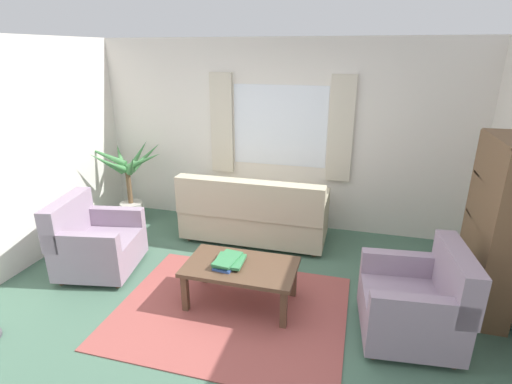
{
  "coord_description": "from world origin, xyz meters",
  "views": [
    {
      "loc": [
        1.09,
        -3.08,
        2.44
      ],
      "look_at": [
        0.07,
        0.7,
        1.02
      ],
      "focal_mm": 27.58,
      "sensor_mm": 36.0,
      "label": 1
    }
  ],
  "objects_px": {
    "armchair_left": "(94,242)",
    "coffee_table": "(241,270)",
    "couch": "(254,215)",
    "book_stack_on_table": "(229,261)",
    "armchair_right": "(418,303)",
    "bookshelf": "(488,236)",
    "potted_plant": "(128,182)"
  },
  "relations": [
    {
      "from": "book_stack_on_table",
      "to": "bookshelf",
      "type": "relative_size",
      "value": 0.21
    },
    {
      "from": "armchair_left",
      "to": "potted_plant",
      "type": "relative_size",
      "value": 0.78
    },
    {
      "from": "book_stack_on_table",
      "to": "armchair_left",
      "type": "bearing_deg",
      "value": 173.56
    },
    {
      "from": "potted_plant",
      "to": "bookshelf",
      "type": "xyz_separation_m",
      "value": [
        4.49,
        -0.94,
        0.15
      ]
    },
    {
      "from": "armchair_left",
      "to": "coffee_table",
      "type": "height_order",
      "value": "armchair_left"
    },
    {
      "from": "armchair_right",
      "to": "potted_plant",
      "type": "xyz_separation_m",
      "value": [
        -3.84,
        1.6,
        0.26
      ]
    },
    {
      "from": "book_stack_on_table",
      "to": "coffee_table",
      "type": "bearing_deg",
      "value": 6.39
    },
    {
      "from": "couch",
      "to": "armchair_left",
      "type": "bearing_deg",
      "value": 38.02
    },
    {
      "from": "couch",
      "to": "armchair_left",
      "type": "distance_m",
      "value": 1.99
    },
    {
      "from": "book_stack_on_table",
      "to": "potted_plant",
      "type": "distance_m",
      "value": 2.59
    },
    {
      "from": "couch",
      "to": "potted_plant",
      "type": "height_order",
      "value": "potted_plant"
    },
    {
      "from": "bookshelf",
      "to": "coffee_table",
      "type": "bearing_deg",
      "value": 104.51
    },
    {
      "from": "armchair_left",
      "to": "armchair_right",
      "type": "relative_size",
      "value": 1.06
    },
    {
      "from": "couch",
      "to": "bookshelf",
      "type": "relative_size",
      "value": 1.1
    },
    {
      "from": "coffee_table",
      "to": "potted_plant",
      "type": "relative_size",
      "value": 0.88
    },
    {
      "from": "coffee_table",
      "to": "potted_plant",
      "type": "xyz_separation_m",
      "value": [
        -2.2,
        1.53,
        0.24
      ]
    },
    {
      "from": "couch",
      "to": "armchair_right",
      "type": "bearing_deg",
      "value": 142.3
    },
    {
      "from": "armchair_right",
      "to": "bookshelf",
      "type": "bearing_deg",
      "value": 129.78
    },
    {
      "from": "armchair_left",
      "to": "bookshelf",
      "type": "distance_m",
      "value": 4.15
    },
    {
      "from": "armchair_right",
      "to": "coffee_table",
      "type": "relative_size",
      "value": 0.83
    },
    {
      "from": "armchair_left",
      "to": "armchair_right",
      "type": "distance_m",
      "value": 3.47
    },
    {
      "from": "armchair_left",
      "to": "potted_plant",
      "type": "height_order",
      "value": "potted_plant"
    },
    {
      "from": "bookshelf",
      "to": "potted_plant",
      "type": "bearing_deg",
      "value": 78.17
    },
    {
      "from": "couch",
      "to": "book_stack_on_table",
      "type": "distance_m",
      "value": 1.42
    },
    {
      "from": "armchair_right",
      "to": "coffee_table",
      "type": "height_order",
      "value": "armchair_right"
    },
    {
      "from": "couch",
      "to": "coffee_table",
      "type": "xyz_separation_m",
      "value": [
        0.25,
        -1.4,
        0.01
      ]
    },
    {
      "from": "armchair_left",
      "to": "coffee_table",
      "type": "relative_size",
      "value": 0.88
    },
    {
      "from": "book_stack_on_table",
      "to": "bookshelf",
      "type": "xyz_separation_m",
      "value": [
        2.41,
        0.61,
        0.3
      ]
    },
    {
      "from": "couch",
      "to": "book_stack_on_table",
      "type": "height_order",
      "value": "couch"
    },
    {
      "from": "book_stack_on_table",
      "to": "armchair_right",
      "type": "bearing_deg",
      "value": -1.66
    },
    {
      "from": "armchair_left",
      "to": "book_stack_on_table",
      "type": "bearing_deg",
      "value": -106.64
    },
    {
      "from": "couch",
      "to": "coffee_table",
      "type": "distance_m",
      "value": 1.42
    }
  ]
}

